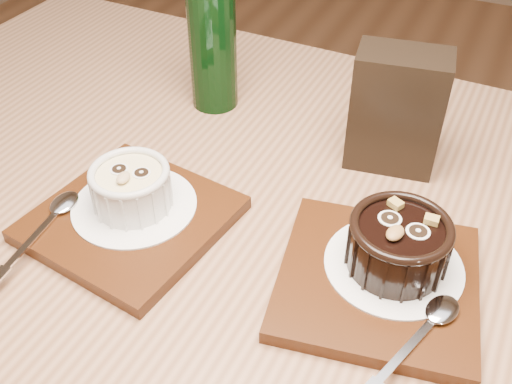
% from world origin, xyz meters
% --- Properties ---
extents(table, '(1.22, 0.84, 0.75)m').
position_xyz_m(table, '(0.11, -0.13, 0.66)').
color(table, brown).
rests_on(table, ground).
extents(tray_left, '(0.20, 0.20, 0.01)m').
position_xyz_m(tray_left, '(-0.01, -0.18, 0.76)').
color(tray_left, '#411E0A').
rests_on(tray_left, table).
extents(doily_left, '(0.13, 0.13, 0.00)m').
position_xyz_m(doily_left, '(-0.01, -0.17, 0.77)').
color(doily_left, white).
rests_on(doily_left, tray_left).
extents(ramekin_white, '(0.08, 0.08, 0.05)m').
position_xyz_m(ramekin_white, '(-0.01, -0.17, 0.79)').
color(ramekin_white, silver).
rests_on(ramekin_white, doily_left).
extents(spoon_left, '(0.04, 0.14, 0.01)m').
position_xyz_m(spoon_left, '(-0.07, -0.24, 0.77)').
color(spoon_left, white).
rests_on(spoon_left, tray_left).
extents(tray_right, '(0.21, 0.21, 0.01)m').
position_xyz_m(tray_right, '(0.25, -0.16, 0.76)').
color(tray_right, '#411E0A').
rests_on(tray_right, table).
extents(doily_right, '(0.13, 0.13, 0.00)m').
position_xyz_m(doily_right, '(0.26, -0.14, 0.77)').
color(doily_right, white).
rests_on(doily_right, tray_right).
extents(ramekin_dark, '(0.09, 0.09, 0.06)m').
position_xyz_m(ramekin_dark, '(0.26, -0.14, 0.80)').
color(ramekin_dark, black).
rests_on(ramekin_dark, doily_right).
extents(spoon_right, '(0.07, 0.14, 0.01)m').
position_xyz_m(spoon_right, '(0.30, -0.21, 0.77)').
color(spoon_right, white).
rests_on(spoon_right, tray_right).
extents(condiment_stand, '(0.11, 0.07, 0.14)m').
position_xyz_m(condiment_stand, '(0.21, 0.04, 0.82)').
color(condiment_stand, black).
rests_on(condiment_stand, table).
extents(green_bottle, '(0.06, 0.06, 0.23)m').
position_xyz_m(green_bottle, '(-0.04, 0.07, 0.84)').
color(green_bottle, black).
rests_on(green_bottle, table).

